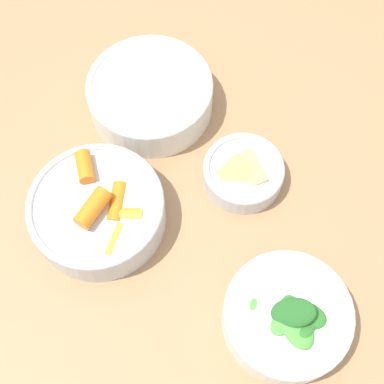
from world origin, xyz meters
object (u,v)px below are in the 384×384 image
(bowl_cookies, at_px, (243,172))
(bowl_beans_hotdog, at_px, (151,96))
(bowl_carrots, at_px, (98,210))
(bowl_greens, at_px, (287,316))

(bowl_cookies, bearing_deg, bowl_beans_hotdog, 57.47)
(bowl_carrots, height_order, bowl_greens, bowl_greens)
(bowl_beans_hotdog, height_order, bowl_cookies, bowl_beans_hotdog)
(bowl_carrots, bearing_deg, bowl_beans_hotdog, -7.99)
(bowl_carrots, relative_size, bowl_beans_hotdog, 0.98)
(bowl_greens, height_order, bowl_cookies, bowl_greens)
(bowl_greens, bearing_deg, bowl_carrots, 70.35)
(bowl_carrots, xyz_separation_m, bowl_beans_hotdog, (0.20, -0.03, -0.00))
(bowl_cookies, bearing_deg, bowl_greens, -156.94)
(bowl_beans_hotdog, bearing_deg, bowl_carrots, 172.01)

